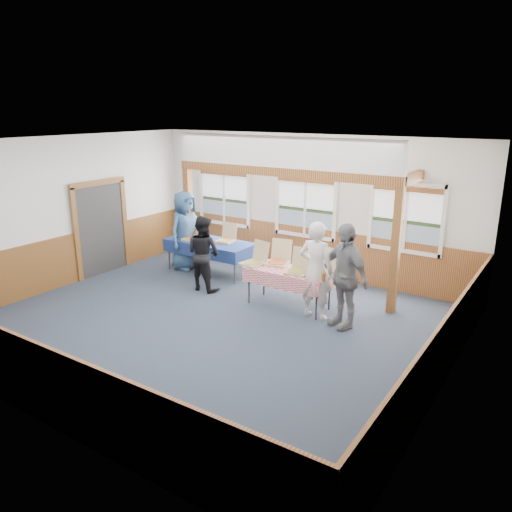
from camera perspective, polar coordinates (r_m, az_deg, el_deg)
The scene contains 31 objects.
floor at distance 9.14m, azimuth -4.93°, elevation -7.68°, with size 8.00×8.00×0.00m, color #272E3F.
ceiling at distance 8.35m, azimuth -5.48°, elevation 12.77°, with size 8.00×8.00×0.00m, color white.
wall_back at distance 11.48m, azimuth 5.78°, elevation 5.74°, with size 8.00×8.00×0.00m, color silver.
wall_front at distance 6.39m, azimuth -25.15°, elevation -4.70°, with size 8.00×8.00×0.00m, color silver.
wall_left at distance 11.48m, azimuth -21.09°, elevation 4.71°, with size 8.00×8.00×0.00m, color silver.
wall_right at distance 6.95m, azimuth 21.65°, elevation -2.62°, with size 8.00×8.00×0.00m, color silver.
wainscot_back at distance 11.70m, azimuth 5.57°, elevation 0.67°, with size 7.98×0.05×1.10m, color brown.
wainscot_front at distance 6.83m, azimuth -23.87°, elevation -12.90°, with size 7.98×0.05×1.10m, color brown.
wainscot_left at distance 11.70m, azimuth -20.49°, elevation -0.33°, with size 0.05×6.98×1.10m, color brown.
wainscot_right at distance 7.35m, azimuth 20.58°, elevation -10.35°, with size 0.05×6.98×1.10m, color brown.
cased_opening at distance 12.09m, azimuth -17.28°, elevation 2.96°, with size 0.06×1.30×2.10m, color #2F2F2F.
window_left at distance 12.64m, azimuth -3.63°, elevation 7.16°, with size 1.56×0.10×1.46m.
window_mid at distance 11.43m, azimuth 5.69°, elevation 6.10°, with size 1.56×0.10×1.46m.
window_right at distance 10.58m, azimuth 16.79°, elevation 4.62°, with size 1.56×0.10×1.46m.
post_left at distance 11.98m, azimuth -7.69°, elevation 4.18°, with size 0.15×0.15×2.40m, color #5E2815.
post_right at distance 9.55m, azimuth 15.64°, elevation 0.51°, with size 0.15×0.15×2.40m, color #5E2815.
cross_beam at distance 10.30m, azimuth 2.76°, elevation 9.58°, with size 5.15×0.18×0.18m, color #5E2815.
table_left at distance 11.70m, azimuth -5.28°, elevation 1.47°, with size 2.24×1.28×0.76m.
table_right at distance 9.63m, azimuth 3.77°, elevation -1.91°, with size 1.79×1.13×0.76m.
pizza_box_a at distance 11.84m, azimuth -7.14°, elevation 2.17°, with size 0.39×0.48×0.42m.
pizza_box_b at distance 11.59m, azimuth -3.47°, elevation 1.95°, with size 0.43×0.50×0.41m.
pizza_box_c at distance 9.88m, azimuth -0.23°, elevation -0.60°, with size 0.49×0.56×0.44m.
pizza_box_d at distance 9.92m, azimuth 2.54°, elevation -0.54°, with size 0.52×0.59×0.46m.
pizza_box_e at distance 9.41m, azimuth 4.85°, elevation -1.55°, with size 0.46×0.54×0.44m.
pizza_box_f at distance 9.43m, azimuth 7.66°, elevation -1.61°, with size 0.43×0.52×0.45m.
veggie_tray at distance 12.15m, azimuth -8.07°, elevation 2.35°, with size 0.43×0.43×0.10m.
drink_glass at distance 9.00m, azimuth 7.70°, elevation -2.44°, with size 0.07×0.07×0.15m, color #A0551A.
woman_white at distance 9.10m, azimuth 6.87°, elevation -1.65°, with size 0.67×0.44×1.83m, color silver.
woman_black at distance 10.56m, azimuth -6.04°, elevation 0.32°, with size 0.78×0.61×1.60m, color black.
man_blue at distance 11.99m, azimuth -8.08°, elevation 2.92°, with size 0.92×0.60×1.88m, color #31547B.
person_grey at distance 8.81m, azimuth 10.05°, elevation -2.24°, with size 1.10×0.46×1.88m, color slate.
Camera 1 is at (5.22, -6.49, 3.75)m, focal length 35.00 mm.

